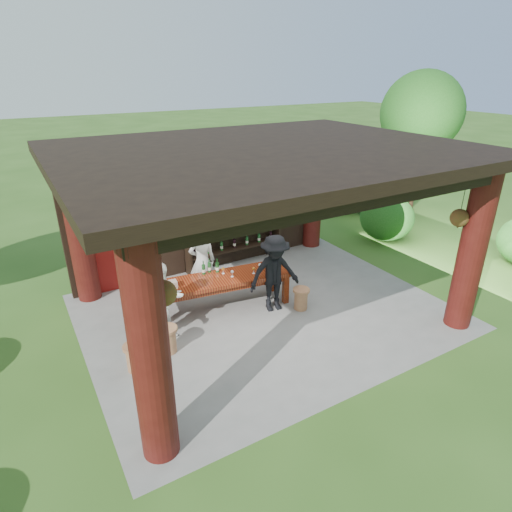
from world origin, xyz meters
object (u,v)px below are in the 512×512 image
tasting_table (218,283)px  napkin_basket (171,285)px  stool_far_left (135,357)px  stool_near_left (168,339)px  wine_shelf (234,223)px  guest_woman (164,303)px  guest_man (274,274)px  host (202,261)px  stool_near_right (301,298)px

tasting_table → napkin_basket: 1.03m
stool_far_left → napkin_basket: napkin_basket is taller
stool_near_left → napkin_basket: bearing=65.0°
wine_shelf → guest_woman: size_ratio=1.63×
guest_woman → guest_man: 2.40m
host → guest_woman: (-1.38, -1.38, 0.01)m
guest_man → napkin_basket: (-2.04, 0.70, -0.04)m
tasting_table → guest_woman: guest_woman is taller
host → guest_woman: size_ratio=0.99×
wine_shelf → host: 1.73m
stool_near_left → napkin_basket: size_ratio=1.99×
host → napkin_basket: (-1.03, -0.75, 0.02)m
stool_near_right → stool_far_left: stool_far_left is taller
wine_shelf → stool_far_left: 4.69m
host → guest_man: bearing=145.0°
host → tasting_table: bearing=109.1°
host → guest_woman: 1.95m
guest_man → tasting_table: bearing=158.1°
tasting_table → guest_woman: bearing=-158.2°
host → stool_near_left: bearing=69.5°
napkin_basket → tasting_table: bearing=-4.9°
stool_far_left → guest_woman: guest_woman is taller
tasting_table → stool_near_right: 1.82m
wine_shelf → stool_near_right: wine_shelf is taller
stool_near_right → guest_woman: size_ratio=0.30×
stool_near_left → guest_woman: 0.66m
guest_man → wine_shelf: bearing=91.2°
stool_far_left → napkin_basket: size_ratio=1.94×
stool_near_left → wine_shelf: bearing=44.2°
stool_near_right → napkin_basket: napkin_basket is taller
guest_man → guest_woman: bearing=-172.6°
host → guest_man: guest_man is taller
host → napkin_basket: bearing=56.0°
tasting_table → guest_man: bearing=-30.8°
stool_near_right → guest_man: size_ratio=0.28×
tasting_table → host: (0.01, 0.83, 0.17)m
stool_far_left → guest_woman: (0.77, 0.58, 0.54)m
host → guest_man: size_ratio=0.94×
napkin_basket → stool_near_left: bearing=-115.0°
napkin_basket → guest_woman: bearing=-119.3°
stool_far_left → napkin_basket: (1.13, 1.22, 0.55)m
wine_shelf → stool_near_right: size_ratio=5.49×
guest_woman → napkin_basket: size_ratio=6.25×
napkin_basket → guest_man: bearing=-18.9°
wine_shelf → guest_woman: (-2.73, -2.40, -0.36)m
host → napkin_basket: host is taller
wine_shelf → guest_man: (-0.33, -2.46, -0.31)m
stool_near_right → host: size_ratio=0.30×
stool_near_left → guest_man: 2.60m
guest_woman → host: bearing=36.0°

